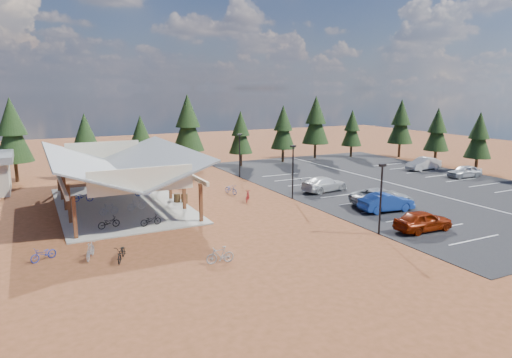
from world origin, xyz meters
name	(u,v)px	position (x,y,z in m)	size (l,w,h in m)	color
ground	(255,210)	(0.00, 0.00, 0.00)	(140.00, 140.00, 0.00)	#5A3217
asphalt_lot	(393,184)	(18.50, 3.00, 0.02)	(27.00, 44.00, 0.04)	black
concrete_pad	(121,204)	(-10.00, 7.00, 0.05)	(10.60, 18.60, 0.10)	gray
bike_pavilion	(119,163)	(-10.00, 7.00, 3.82)	(11.65, 19.40, 4.97)	#573319
lamp_post_0	(381,194)	(5.00, -10.00, 2.98)	(0.50, 0.25, 5.14)	black
lamp_post_1	(293,168)	(5.00, 2.00, 2.98)	(0.50, 0.25, 5.14)	black
lamp_post_2	(240,152)	(5.00, 14.00, 2.98)	(0.50, 0.25, 5.14)	black
trash_bin_0	(177,198)	(-5.27, 5.40, 0.45)	(0.60, 0.60, 0.90)	#463019
trash_bin_1	(184,198)	(-4.67, 5.06, 0.45)	(0.60, 0.60, 0.90)	#463019
pine_1	(12,131)	(-18.48, 22.87, 5.76)	(4.05, 4.05, 9.43)	#382314
pine_2	(86,139)	(-11.12, 21.03, 4.63)	(3.26, 3.26, 7.59)	#382314
pine_3	(141,138)	(-4.59, 22.07, 4.36)	(3.07, 3.07, 7.15)	#382314
pine_4	(188,123)	(1.69, 22.79, 5.90)	(4.15, 4.15, 9.66)	#382314
pine_5	(241,133)	(8.40, 21.06, 4.52)	(3.18, 3.18, 7.41)	#382314
pine_6	(283,128)	(15.26, 21.62, 4.92)	(3.46, 3.46, 8.05)	#382314
pine_7	(316,120)	(21.37, 22.58, 5.68)	(3.99, 3.99, 9.30)	#382314
pine_8	(352,128)	(27.15, 21.32, 4.38)	(3.08, 3.08, 7.18)	#382314
pine_11	(479,136)	(32.94, 3.83, 4.59)	(3.23, 3.23, 7.53)	#382314
pine_12	(437,130)	(33.41, 10.74, 4.76)	(3.35, 3.35, 7.80)	#382314
pine_13	(401,122)	(33.67, 17.93, 5.36)	(3.76, 3.76, 8.77)	#382314
bike_0	(109,222)	(-12.17, -0.04, 0.53)	(0.57, 1.64, 0.86)	black
bike_1	(109,209)	(-11.57, 3.80, 0.57)	(0.44, 1.57, 0.94)	#9A9EA2
bike_2	(83,196)	(-12.97, 9.42, 0.58)	(0.64, 1.84, 0.97)	navy
bike_3	(98,187)	(-11.19, 12.66, 0.63)	(0.49, 1.75, 1.05)	maroon
bike_4	(151,220)	(-9.22, -0.80, 0.52)	(0.56, 1.62, 0.85)	black
bike_5	(136,205)	(-9.22, 4.25, 0.58)	(0.45, 1.60, 0.96)	gray
bike_6	(143,191)	(-7.41, 9.48, 0.55)	(0.60, 1.73, 0.91)	navy
bike_7	(133,181)	(-7.46, 14.06, 0.64)	(0.51, 1.81, 1.09)	maroon
bike_8	(121,253)	(-12.52, -6.87, 0.50)	(0.66, 1.89, 0.99)	black
bike_9	(90,250)	(-14.18, -5.71, 0.53)	(0.50, 1.77, 1.07)	gray
bike_10	(43,254)	(-16.78, -4.76, 0.43)	(0.57, 1.64, 0.86)	navy
bike_13	(220,255)	(-7.33, -10.01, 0.52)	(0.49, 1.73, 1.04)	gray
bike_14	(231,189)	(0.62, 6.57, 0.48)	(0.63, 1.82, 0.95)	navy
bike_15	(248,196)	(0.73, 2.94, 0.54)	(0.51, 1.80, 1.08)	maroon
car_0	(423,221)	(8.37, -10.87, 0.81)	(1.82, 4.53, 1.54)	maroon
car_1	(386,202)	(9.78, -5.49, 0.83)	(1.67, 4.78, 1.57)	navy
car_2	(382,197)	(10.67, -3.94, 0.83)	(2.62, 5.69, 1.58)	#93979A
car_3	(324,184)	(9.54, 3.25, 0.79)	(2.10, 5.16, 1.50)	silver
car_8	(464,171)	(28.55, 1.96, 0.75)	(1.69, 4.19, 1.43)	#B4B7BD
car_9	(423,164)	(28.08, 7.78, 0.84)	(1.69, 4.86, 1.60)	#B8B8B8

